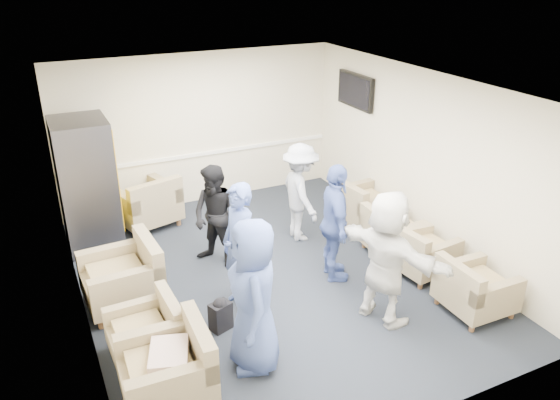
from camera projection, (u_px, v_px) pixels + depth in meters
name	position (u px, v px, depth m)	size (l,w,h in m)	color
floor	(272.00, 276.00, 7.75)	(6.00, 6.00, 0.00)	black
ceiling	(270.00, 87.00, 6.65)	(6.00, 6.00, 0.00)	white
back_wall	(200.00, 130.00, 9.67)	(5.00, 0.02, 2.70)	beige
front_wall	(416.00, 309.00, 4.73)	(5.00, 0.02, 2.70)	beige
left_wall	(72.00, 225.00, 6.21)	(0.02, 6.00, 2.70)	beige
right_wall	(422.00, 161.00, 8.19)	(0.02, 6.00, 2.70)	beige
chair_rail	(202.00, 154.00, 9.84)	(4.98, 0.04, 0.06)	white
tv	(355.00, 91.00, 9.36)	(0.10, 1.00, 0.58)	black
armchair_left_near	(172.00, 370.00, 5.48)	(0.91, 0.91, 0.70)	#8A7959
armchair_left_mid	(149.00, 333.00, 6.09)	(0.77, 0.77, 0.60)	#8A7959
armchair_left_far	(126.00, 278.00, 7.01)	(0.97, 0.97, 0.74)	#8A7959
armchair_right_near	(473.00, 290.00, 6.85)	(0.80, 0.80, 0.63)	#8A7959
armchair_right_midnear	(419.00, 253.00, 7.71)	(0.87, 0.87, 0.63)	#8A7959
armchair_right_midfar	(391.00, 235.00, 8.21)	(0.85, 0.85, 0.64)	#8A7959
armchair_right_far	(362.00, 207.00, 9.07)	(0.93, 0.93, 0.68)	#8A7959
armchair_corner	(147.00, 205.00, 9.07)	(1.15, 1.15, 0.75)	#8A7959
vending_machine	(87.00, 184.00, 8.24)	(0.81, 0.95, 2.01)	#48474E
backpack	(221.00, 313.00, 6.57)	(0.30, 0.25, 0.43)	black
pillow	(169.00, 356.00, 5.40)	(0.49, 0.37, 0.14)	silver
person_front_left	(253.00, 296.00, 5.74)	(0.86, 0.56, 1.76)	#4359A1
person_mid_left	(239.00, 247.00, 6.79)	(0.62, 0.40, 1.69)	#4359A1
person_back_left	(216.00, 217.00, 7.77)	(0.74, 0.57, 1.52)	black
person_back_right	(300.00, 193.00, 8.50)	(1.02, 0.58, 1.57)	silver
person_mid_right	(335.00, 223.00, 7.39)	(0.99, 0.41, 1.69)	#4359A1
person_front_right	(387.00, 258.00, 6.52)	(1.59, 0.51, 1.72)	white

